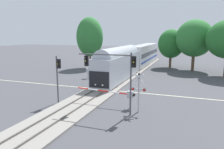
# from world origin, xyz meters

# --- Properties ---
(ground_plane) EXTENTS (220.00, 220.00, 0.00)m
(ground_plane) POSITION_xyz_m (0.00, 0.00, 0.00)
(ground_plane) COLOR #47474C
(road_centre_stripe) EXTENTS (44.00, 0.20, 0.01)m
(road_centre_stripe) POSITION_xyz_m (0.00, 0.00, 0.00)
(road_centre_stripe) COLOR beige
(road_centre_stripe) RESTS_ON ground
(railway_track) EXTENTS (4.40, 80.00, 0.32)m
(railway_track) POSITION_xyz_m (0.00, 0.00, 0.10)
(railway_track) COLOR gray
(railway_track) RESTS_ON ground
(commuter_train) EXTENTS (3.04, 41.28, 5.16)m
(commuter_train) POSITION_xyz_m (0.00, 17.54, 2.78)
(commuter_train) COLOR #B2B7C1
(commuter_train) RESTS_ON railway_track
(crossing_gate_near) EXTENTS (6.46, 0.40, 1.80)m
(crossing_gate_near) POSITION_xyz_m (4.60, -6.13, 1.42)
(crossing_gate_near) COLOR #B7B7BC
(crossing_gate_near) RESTS_ON ground
(crossing_signal_mast) EXTENTS (1.36, 0.44, 3.89)m
(crossing_signal_mast) POSITION_xyz_m (6.42, -6.88, 2.38)
(crossing_signal_mast) COLOR #B2B2B7
(crossing_signal_mast) RESTS_ON ground
(crossing_gate_far) EXTENTS (5.61, 0.40, 1.80)m
(crossing_gate_far) POSITION_xyz_m (-4.80, 6.13, 1.40)
(crossing_gate_far) COLOR #B7B7BC
(crossing_gate_far) RESTS_ON ground
(traffic_signal_near_right) EXTENTS (5.65, 0.38, 5.81)m
(traffic_signal_near_right) POSITION_xyz_m (4.39, -7.97, 4.42)
(traffic_signal_near_right) COLOR #4C4C51
(traffic_signal_near_right) RESTS_ON ground
(traffic_signal_median) EXTENTS (0.53, 0.38, 5.16)m
(traffic_signal_median) POSITION_xyz_m (-2.32, -7.17, 3.46)
(traffic_signal_median) COLOR #4C4C51
(traffic_signal_median) RESTS_ON ground
(oak_behind_train) EXTENTS (5.87, 5.87, 11.21)m
(oak_behind_train) POSITION_xyz_m (-10.26, 17.17, 6.89)
(oak_behind_train) COLOR #4C3828
(oak_behind_train) RESTS_ON ground
(elm_centre_background) EXTENTS (5.74, 5.74, 8.59)m
(elm_centre_background) POSITION_xyz_m (6.68, 23.76, 5.38)
(elm_centre_background) COLOR brown
(elm_centre_background) RESTS_ON ground
(oak_far_right) EXTENTS (7.43, 7.43, 10.48)m
(oak_far_right) POSITION_xyz_m (11.49, 21.13, 6.66)
(oak_far_right) COLOR brown
(oak_far_right) RESTS_ON ground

